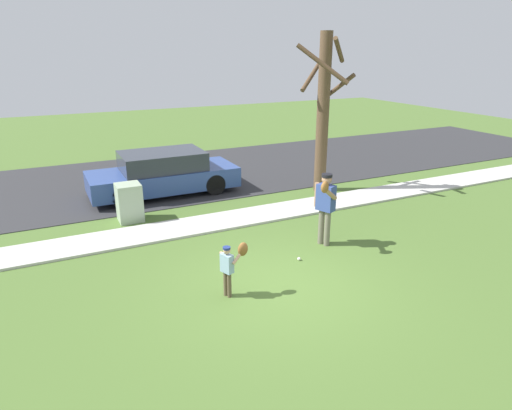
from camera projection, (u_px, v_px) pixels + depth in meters
The scene contains 9 objects.
ground_plane at pixel (215, 225), 11.65m from camera, with size 48.00×48.00×0.00m, color #4C6B2D.
sidewalk_strip at pixel (214, 222), 11.73m from camera, with size 36.00×1.20×0.06m, color beige.
road_surface at pixel (164, 177), 15.97m from camera, with size 36.00×6.80×0.02m, color #2D2D30.
person_adult at pixel (325, 202), 10.11m from camera, with size 0.64×0.79×1.70m.
person_child at pixel (231, 262), 8.10m from camera, with size 0.53×0.33×1.03m.
baseball at pixel (299, 259), 9.68m from camera, with size 0.07×0.07×0.07m, color white.
utility_cabinet at pixel (129, 203), 11.78m from camera, with size 0.62×0.62×1.01m, color #9EB293.
street_tree_near at pixel (323, 109), 13.67m from camera, with size 1.84×1.88×4.82m.
parked_wagon_blue at pixel (163, 174), 13.91m from camera, with size 4.50×1.80×1.33m.
Camera 1 is at (-3.80, -6.70, 4.33)m, focal length 31.50 mm.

